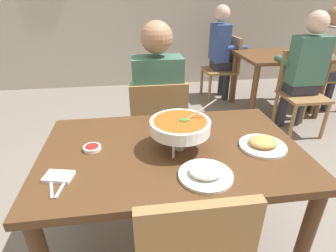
{
  "coord_description": "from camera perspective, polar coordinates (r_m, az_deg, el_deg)",
  "views": [
    {
      "loc": [
        -0.19,
        -1.17,
        1.49
      ],
      "look_at": [
        0.0,
        0.15,
        0.81
      ],
      "focal_mm": 28.72,
      "sensor_mm": 36.0,
      "label": 1
    }
  ],
  "objects": [
    {
      "name": "ground_plane",
      "position": [
        1.91,
        0.69,
        -24.39
      ],
      "size": [
        16.0,
        16.0,
        0.0
      ],
      "primitive_type": "plane",
      "color": "gray"
    },
    {
      "name": "dining_table_main",
      "position": [
        1.46,
        0.83,
        -8.32
      ],
      "size": [
        1.33,
        0.84,
        0.76
      ],
      "color": "#51331C",
      "rests_on": "ground_plane"
    },
    {
      "name": "chair_diner_main",
      "position": [
        2.13,
        -2.09,
        -0.39
      ],
      "size": [
        0.44,
        0.44,
        0.9
      ],
      "color": "olive",
      "rests_on": "ground_plane"
    },
    {
      "name": "diner_main",
      "position": [
        2.06,
        -2.29,
        5.86
      ],
      "size": [
        0.4,
        0.45,
        1.31
      ],
      "color": "#2D2D38",
      "rests_on": "ground_plane"
    },
    {
      "name": "curry_bowl",
      "position": [
        1.32,
        2.58,
        -0.06
      ],
      "size": [
        0.33,
        0.3,
        0.26
      ],
      "color": "silver",
      "rests_on": "dining_table_main"
    },
    {
      "name": "rice_plate",
      "position": [
        1.19,
        8.02,
        -9.84
      ],
      "size": [
        0.24,
        0.24,
        0.06
      ],
      "color": "white",
      "rests_on": "dining_table_main"
    },
    {
      "name": "appetizer_plate",
      "position": [
        1.47,
        19.51,
        -3.6
      ],
      "size": [
        0.24,
        0.24,
        0.06
      ],
      "color": "white",
      "rests_on": "dining_table_main"
    },
    {
      "name": "sauce_dish",
      "position": [
        1.42,
        -15.81,
        -4.49
      ],
      "size": [
        0.09,
        0.09,
        0.02
      ],
      "color": "white",
      "rests_on": "dining_table_main"
    },
    {
      "name": "napkin_folded",
      "position": [
        1.27,
        -22.19,
        -9.91
      ],
      "size": [
        0.14,
        0.11,
        0.02
      ],
      "primitive_type": "cube",
      "rotation": [
        0.0,
        0.0,
        -0.23
      ],
      "color": "white",
      "rests_on": "dining_table_main"
    },
    {
      "name": "fork_utensil",
      "position": [
        1.24,
        -23.54,
        -11.43
      ],
      "size": [
        0.06,
        0.17,
        0.01
      ],
      "primitive_type": "cube",
      "rotation": [
        0.0,
        0.0,
        0.27
      ],
      "color": "silver",
      "rests_on": "dining_table_main"
    },
    {
      "name": "spoon_utensil",
      "position": [
        1.23,
        -21.27,
        -11.41
      ],
      "size": [
        0.04,
        0.17,
        0.01
      ],
      "primitive_type": "cube",
      "rotation": [
        0.0,
        0.0,
        -0.17
      ],
      "color": "silver",
      "rests_on": "dining_table_main"
    },
    {
      "name": "dining_table_far",
      "position": [
        3.81,
        22.29,
        11.91
      ],
      "size": [
        1.0,
        0.8,
        0.76
      ],
      "color": "brown",
      "rests_on": "ground_plane"
    },
    {
      "name": "chair_bg_left",
      "position": [
        4.13,
        31.11,
        9.5
      ],
      "size": [
        0.44,
        0.44,
        0.9
      ],
      "color": "olive",
      "rests_on": "ground_plane"
    },
    {
      "name": "chair_bg_middle",
      "position": [
        3.38,
        26.18,
        7.39
      ],
      "size": [
        0.44,
        0.44,
        0.9
      ],
      "color": "olive",
      "rests_on": "ground_plane"
    },
    {
      "name": "chair_bg_right",
      "position": [
        4.08,
        12.11,
        12.57
      ],
      "size": [
        0.46,
        0.46,
        0.9
      ],
      "color": "olive",
      "rests_on": "ground_plane"
    },
    {
      "name": "patron_bg_left",
      "position": [
        4.1,
        30.84,
        12.92
      ],
      "size": [
        0.4,
        0.45,
        1.31
      ],
      "color": "#2D2D38",
      "rests_on": "ground_plane"
    },
    {
      "name": "patron_bg_middle",
      "position": [
        3.31,
        27.02,
        11.19
      ],
      "size": [
        0.4,
        0.45,
        1.31
      ],
      "color": "#2D2D38",
      "rests_on": "ground_plane"
    },
    {
      "name": "patron_bg_right",
      "position": [
        4.04,
        11.34,
        15.95
      ],
      "size": [
        0.45,
        0.4,
        1.31
      ],
      "color": "#2D2D38",
      "rests_on": "ground_plane"
    }
  ]
}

